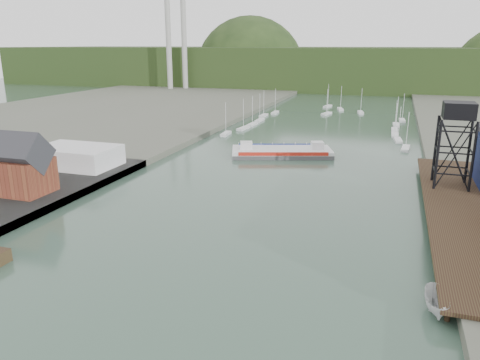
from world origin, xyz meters
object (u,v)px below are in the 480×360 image
Objects in this scene: chain_ferry at (282,152)px; motorboat at (437,303)px; harbor_building at (16,169)px; lift_tower at (458,116)px.

motorboat is (33.58, -68.01, 0.15)m from chain_ferry.
harbor_building is 0.76× the size of lift_tower.
lift_tower is 47.36m from motorboat.
harbor_building is at bearing -145.20° from chain_ferry.
chain_ferry is at bearing 149.03° from lift_tower.
lift_tower is (77.00, 28.00, 9.56)m from harbor_building.
lift_tower is 0.57× the size of chain_ferry.
chain_ferry is at bearing 53.13° from harbor_building.
chain_ferry is (38.38, 51.18, -5.02)m from harbor_building.
lift_tower is 47.34m from chain_ferry.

